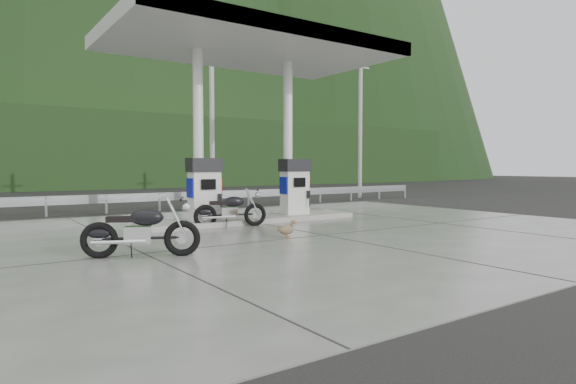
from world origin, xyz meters
TOP-DOWN VIEW (x-y plane):
  - ground at (0.00, 0.00)m, footprint 160.00×160.00m
  - forecourt_apron at (0.00, 0.00)m, footprint 18.00×14.00m
  - pump_island at (0.00, 2.50)m, footprint 7.00×1.40m
  - gas_pump_left at (-1.60, 2.50)m, footprint 0.95×0.55m
  - gas_pump_right at (1.60, 2.50)m, footprint 0.95×0.55m
  - canopy_column_left at (-1.60, 2.90)m, footprint 0.30×0.30m
  - canopy_column_right at (1.60, 2.90)m, footprint 0.30×0.30m
  - canopy_roof at (0.00, 2.50)m, footprint 8.50×5.00m
  - guardrail at (0.00, 8.00)m, footprint 26.00×0.16m
  - road at (0.00, 11.50)m, footprint 60.00×7.00m
  - utility_pole_b at (2.00, 9.50)m, footprint 0.22×0.22m
  - utility_pole_c at (11.00, 9.50)m, footprint 0.22×0.22m
  - tree_band at (0.00, 30.00)m, footprint 80.00×6.00m
  - forested_hills at (0.00, 60.00)m, footprint 100.00×40.00m
  - motorcycle_left at (-4.65, -1.32)m, footprint 2.13×1.45m
  - motorcycle_right at (-1.13, 1.79)m, footprint 2.05×1.06m
  - duck at (-1.01, -0.84)m, footprint 0.50×0.16m

SIDE VIEW (x-z plane):
  - ground at x=0.00m, z-range 0.00..0.00m
  - forested_hills at x=0.00m, z-range -70.00..70.00m
  - road at x=0.00m, z-range 0.00..0.01m
  - forecourt_apron at x=0.00m, z-range 0.00..0.02m
  - pump_island at x=0.00m, z-range 0.02..0.17m
  - duck at x=-1.01m, z-range 0.02..0.38m
  - motorcycle_right at x=-1.13m, z-range 0.02..0.95m
  - motorcycle_left at x=-4.65m, z-range 0.02..0.99m
  - guardrail at x=0.00m, z-range 0.00..1.42m
  - gas_pump_left at x=-1.60m, z-range 0.17..1.97m
  - gas_pump_right at x=1.60m, z-range 0.17..1.97m
  - canopy_column_left at x=-1.60m, z-range 0.17..5.17m
  - canopy_column_right at x=1.60m, z-range 0.17..5.17m
  - tree_band at x=0.00m, z-range 0.00..6.00m
  - utility_pole_b at x=2.00m, z-range 0.00..8.00m
  - utility_pole_c at x=11.00m, z-range 0.00..8.00m
  - canopy_roof at x=0.00m, z-range 5.17..5.57m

